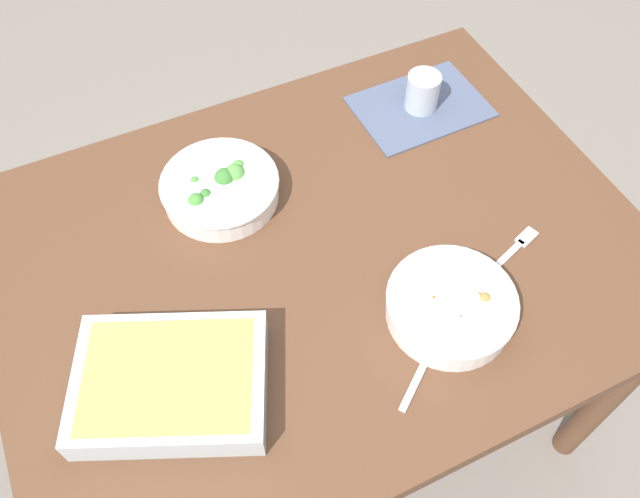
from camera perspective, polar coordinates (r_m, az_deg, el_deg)
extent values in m
plane|color=slate|center=(1.87, 0.00, -13.11)|extent=(6.00, 6.00, 0.00)
cube|color=brown|center=(1.23, 0.00, -0.53)|extent=(1.20, 0.90, 0.04)
cylinder|color=brown|center=(1.91, 9.75, 7.64)|extent=(0.06, 0.06, 0.70)
cylinder|color=brown|center=(1.74, -22.20, -4.09)|extent=(0.06, 0.06, 0.70)
cylinder|color=brown|center=(1.64, 24.08, -11.38)|extent=(0.06, 0.06, 0.70)
cube|color=#4C5670|center=(1.48, 8.74, 12.20)|extent=(0.28, 0.20, 0.00)
cylinder|color=white|center=(1.14, 11.31, -4.97)|extent=(0.22, 0.22, 0.05)
torus|color=white|center=(1.12, 11.51, -4.37)|extent=(0.22, 0.22, 0.01)
cylinder|color=olive|center=(1.14, 11.34, -4.90)|extent=(0.18, 0.18, 0.03)
sphere|color=olive|center=(1.13, 14.16, -4.25)|extent=(0.02, 0.02, 0.02)
sphere|color=olive|center=(1.12, 11.62, -4.92)|extent=(0.02, 0.02, 0.02)
sphere|color=#C66633|center=(1.11, 12.15, -5.96)|extent=(0.02, 0.02, 0.02)
sphere|color=#C66633|center=(1.12, 9.87, -4.37)|extent=(0.02, 0.02, 0.02)
sphere|color=silver|center=(1.14, 11.37, -3.21)|extent=(0.01, 0.01, 0.01)
sphere|color=#C66633|center=(1.14, 13.69, -3.95)|extent=(0.02, 0.02, 0.02)
cylinder|color=white|center=(1.29, -8.68, 5.21)|extent=(0.22, 0.22, 0.05)
torus|color=white|center=(1.27, -8.80, 5.82)|extent=(0.23, 0.23, 0.01)
cylinder|color=#8CB272|center=(1.29, -8.69, 5.28)|extent=(0.18, 0.18, 0.02)
sphere|color=#3D7A33|center=(1.26, -9.96, 4.68)|extent=(0.02, 0.02, 0.02)
sphere|color=#569E42|center=(1.28, -7.47, 6.55)|extent=(0.04, 0.04, 0.04)
sphere|color=#3D7A33|center=(1.27, -8.35, 6.15)|extent=(0.04, 0.04, 0.04)
sphere|color=#478C38|center=(1.25, -10.76, 4.14)|extent=(0.03, 0.03, 0.03)
sphere|color=#569E42|center=(1.29, -7.14, 7.22)|extent=(0.02, 0.02, 0.02)
sphere|color=#478C38|center=(1.28, -10.85, 5.82)|extent=(0.02, 0.02, 0.02)
cube|color=silver|center=(1.08, -12.89, -11.34)|extent=(0.36, 0.32, 0.06)
cube|color=#DBAD56|center=(1.07, -13.01, -11.08)|extent=(0.32, 0.28, 0.04)
cylinder|color=#B2BCC6|center=(1.46, 8.94, 13.37)|extent=(0.07, 0.07, 0.08)
cylinder|color=black|center=(1.46, 8.87, 13.00)|extent=(0.06, 0.06, 0.05)
cube|color=silver|center=(1.10, 8.64, -10.82)|extent=(0.12, 0.09, 0.01)
ellipsoid|color=silver|center=(1.14, 10.33, -7.24)|extent=(0.05, 0.04, 0.01)
cube|color=silver|center=(1.24, 15.42, -1.21)|extent=(0.14, 0.06, 0.01)
cube|color=silver|center=(1.29, 17.61, 1.01)|extent=(0.05, 0.04, 0.01)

